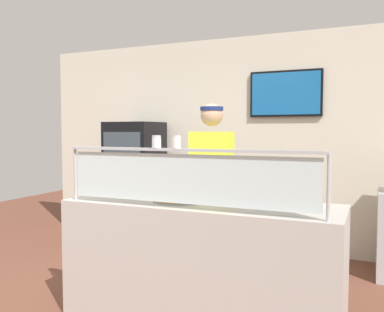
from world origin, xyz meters
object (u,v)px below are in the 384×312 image
pizza_server (182,197)px  worker_figure (212,185)px  pizza_tray (178,199)px  parmesan_shaker (157,142)px  pepper_flake_shaker (176,143)px  drink_fridge (135,183)px

pizza_server → worker_figure: 0.67m
pizza_server → pizza_tray: bearing=166.0°
pizza_tray → parmesan_shaker: parmesan_shaker is taller
pizza_tray → pepper_flake_shaker: pepper_flake_shaker is taller
pepper_flake_shaker → drink_fridge: bearing=128.4°
parmesan_shaker → pepper_flake_shaker: (0.16, 0.00, 0.00)m
pepper_flake_shaker → drink_fridge: 2.66m
pepper_flake_shaker → worker_figure: size_ratio=0.05×
parmesan_shaker → worker_figure: (0.08, 0.92, -0.42)m
pizza_server → drink_fridge: size_ratio=0.17×
pizza_tray → parmesan_shaker: (-0.04, -0.28, 0.46)m
pepper_flake_shaker → parmesan_shaker: bearing=180.0°
pizza_server → parmesan_shaker: size_ratio=3.02×
parmesan_shaker → drink_fridge: (-1.45, 2.03, -0.61)m
drink_fridge → pepper_flake_shaker: bearing=-51.6°
pizza_server → parmesan_shaker: 0.51m
pizza_tray → pizza_server: pizza_server is taller
pizza_server → worker_figure: size_ratio=0.16×
parmesan_shaker → drink_fridge: 2.57m
pizza_server → pepper_flake_shaker: 0.51m
pizza_tray → pizza_server: 0.05m
pizza_tray → drink_fridge: drink_fridge is taller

